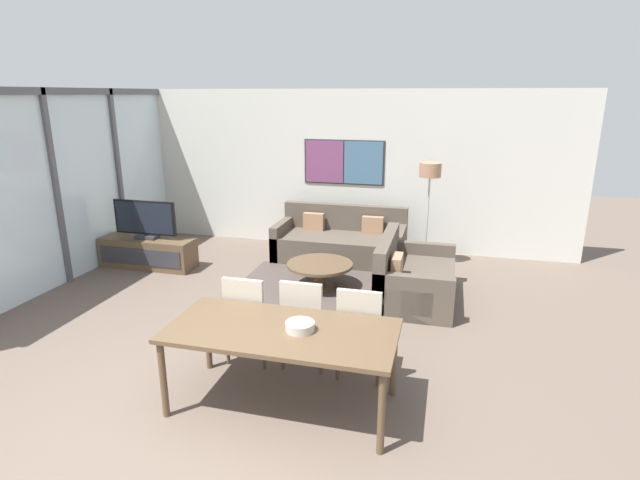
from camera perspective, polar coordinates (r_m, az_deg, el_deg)
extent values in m
plane|color=brown|center=(4.45, -14.73, -21.81)|extent=(24.00, 24.00, 0.00)
cube|color=silver|center=(9.00, 2.50, 7.97)|extent=(8.18, 0.06, 2.80)
cube|color=#2D2D33|center=(8.94, 2.75, 8.87)|extent=(1.45, 0.01, 0.78)
cube|color=#753D66|center=(9.01, 0.53, 8.95)|extent=(0.68, 0.02, 0.74)
cube|color=#426684|center=(8.87, 4.99, 8.77)|extent=(0.68, 0.02, 0.74)
cube|color=silver|center=(8.11, -28.10, 5.12)|extent=(0.02, 5.71, 2.80)
cube|color=#515156|center=(7.98, -29.26, 14.64)|extent=(0.07, 5.71, 0.10)
cube|color=#515156|center=(8.09, -27.94, 5.12)|extent=(0.07, 0.08, 2.80)
cube|color=#515156|center=(9.17, -22.02, 6.96)|extent=(0.07, 0.08, 2.80)
cube|color=#473D38|center=(7.32, -0.02, -5.37)|extent=(2.40, 1.78, 0.01)
cube|color=brown|center=(8.55, -19.02, -1.36)|extent=(1.54, 0.47, 0.48)
cube|color=#2D2D33|center=(8.36, -19.91, -1.85)|extent=(1.42, 0.01, 0.26)
cube|color=#2D2D33|center=(8.48, -19.18, 0.35)|extent=(0.36, 0.20, 0.05)
cube|color=#2D2D33|center=(8.46, -19.22, 0.77)|extent=(0.06, 0.03, 0.08)
cube|color=black|center=(8.40, -19.38, 2.44)|extent=(1.07, 0.04, 0.55)
cube|color=black|center=(8.38, -19.47, 2.40)|extent=(1.00, 0.01, 0.49)
cube|color=#51473D|center=(8.47, 2.25, -0.84)|extent=(2.17, 1.00, 0.42)
cube|color=#51473D|center=(8.80, 2.86, 1.32)|extent=(2.17, 0.16, 0.86)
cube|color=#51473D|center=(8.70, -4.28, 0.22)|extent=(0.14, 1.00, 0.60)
cube|color=#51473D|center=(8.29, 9.12, -0.76)|extent=(0.14, 1.00, 0.60)
cube|color=#9E7556|center=(8.71, -0.72, 2.12)|extent=(0.36, 0.12, 0.30)
cube|color=#9E7556|center=(8.50, 6.05, 1.68)|extent=(0.36, 0.12, 0.30)
cube|color=#51473D|center=(6.96, 10.95, -5.02)|extent=(1.00, 1.59, 0.42)
cube|color=#51473D|center=(6.92, 7.60, -3.04)|extent=(0.16, 1.59, 0.86)
cube|color=#51473D|center=(6.26, 10.52, -6.61)|extent=(1.00, 0.14, 0.60)
cube|color=#51473D|center=(7.61, 11.38, -2.45)|extent=(1.00, 0.14, 0.60)
cube|color=#9E7556|center=(6.52, 8.81, -3.04)|extent=(0.12, 0.36, 0.30)
cylinder|color=brown|center=(7.31, -0.02, -5.29)|extent=(0.43, 0.43, 0.03)
cylinder|color=brown|center=(7.26, -0.02, -4.20)|extent=(0.17, 0.17, 0.33)
cylinder|color=brown|center=(7.20, -0.02, -2.82)|extent=(0.96, 0.96, 0.04)
cube|color=brown|center=(4.41, -4.40, -10.30)|extent=(2.00, 0.95, 0.04)
cylinder|color=brown|center=(4.64, -17.48, -14.97)|extent=(0.06, 0.06, 0.72)
cylinder|color=brown|center=(4.07, 7.04, -19.08)|extent=(0.06, 0.06, 0.72)
cylinder|color=brown|center=(5.26, -12.70, -10.65)|extent=(0.06, 0.06, 0.72)
cylinder|color=brown|center=(4.77, 8.43, -13.40)|extent=(0.06, 0.06, 0.72)
cube|color=#B2A899|center=(5.35, -7.77, -8.99)|extent=(0.46, 0.46, 0.06)
cube|color=#B2A899|center=(5.06, -8.76, -7.08)|extent=(0.42, 0.05, 0.50)
cylinder|color=brown|center=(5.36, -10.51, -11.83)|extent=(0.04, 0.04, 0.41)
cylinder|color=brown|center=(5.22, -6.43, -12.48)|extent=(0.04, 0.04, 0.41)
cylinder|color=brown|center=(5.69, -8.80, -10.03)|extent=(0.04, 0.04, 0.41)
cylinder|color=brown|center=(5.55, -4.94, -10.58)|extent=(0.04, 0.04, 0.41)
cube|color=#B2A899|center=(5.21, -1.50, -9.52)|extent=(0.46, 0.46, 0.06)
cube|color=#B2A899|center=(4.92, -2.19, -7.61)|extent=(0.42, 0.05, 0.50)
cylinder|color=brown|center=(5.21, -4.27, -12.50)|extent=(0.04, 0.04, 0.41)
cylinder|color=brown|center=(5.11, 0.10, -13.08)|extent=(0.04, 0.04, 0.41)
cylinder|color=brown|center=(5.54, -2.92, -10.58)|extent=(0.04, 0.04, 0.41)
cylinder|color=brown|center=(5.45, 1.17, -11.07)|extent=(0.04, 0.04, 0.41)
cube|color=#B2A899|center=(5.05, 4.82, -10.49)|extent=(0.46, 0.46, 0.06)
cube|color=#B2A899|center=(4.75, 4.46, -8.58)|extent=(0.42, 0.05, 0.50)
cylinder|color=brown|center=(5.02, 2.03, -13.64)|extent=(0.04, 0.04, 0.41)
cylinder|color=brown|center=(4.96, 6.68, -14.14)|extent=(0.04, 0.04, 0.41)
cylinder|color=brown|center=(5.36, 2.99, -11.56)|extent=(0.04, 0.04, 0.41)
cylinder|color=brown|center=(5.31, 7.31, -12.00)|extent=(0.04, 0.04, 0.41)
cylinder|color=#B7B2A8|center=(4.34, -2.30, -9.83)|extent=(0.25, 0.25, 0.08)
torus|color=#B7B2A8|center=(4.33, -2.30, -9.45)|extent=(0.25, 0.25, 0.02)
cylinder|color=#2D2D33|center=(8.32, 11.83, -2.94)|extent=(0.28, 0.28, 0.02)
cylinder|color=#B7B7BC|center=(8.11, 12.13, 1.99)|extent=(0.03, 0.03, 1.45)
cylinder|color=#9E7556|center=(7.95, 12.49, 7.83)|extent=(0.33, 0.33, 0.22)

